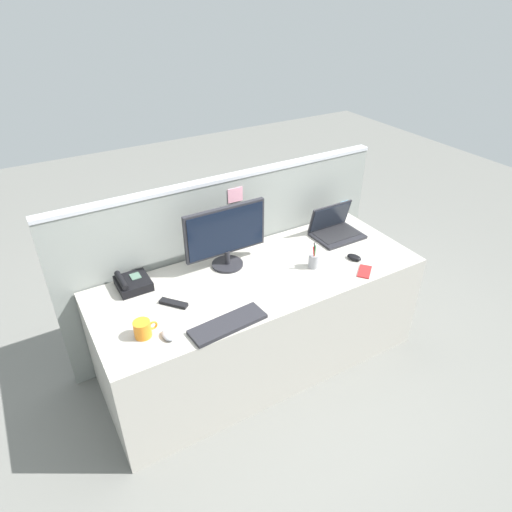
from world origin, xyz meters
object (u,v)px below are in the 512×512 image
computer_mouse_left_hand (354,257)px  pen_cup (314,260)px  cell_phone_red_case (365,271)px  keyboard_main (228,324)px  coffee_mug (143,329)px  tv_remote (173,303)px  desktop_monitor (226,234)px  laptop (334,228)px  desk_phone (132,283)px  computer_mouse_right_hand (168,335)px

computer_mouse_left_hand → pen_cup: size_ratio=0.58×
cell_phone_red_case → keyboard_main: bearing=-129.0°
keyboard_main → coffee_mug: size_ratio=3.35×
tv_remote → desktop_monitor: bearing=-14.4°
laptop → cell_phone_red_case: (-0.14, -0.48, -0.05)m
desk_phone → keyboard_main: bearing=-60.7°
tv_remote → coffee_mug: (-0.23, -0.17, 0.04)m
computer_mouse_right_hand → cell_phone_red_case: bearing=-7.5°
desktop_monitor → keyboard_main: 0.64m
laptop → desk_phone: bearing=176.0°
keyboard_main → computer_mouse_right_hand: bearing=161.9°
computer_mouse_left_hand → tv_remote: (-1.22, 0.16, -0.01)m
cell_phone_red_case → tv_remote: tv_remote is taller
laptop → coffee_mug: laptop is taller
computer_mouse_right_hand → coffee_mug: bearing=139.1°
laptop → keyboard_main: laptop is taller
computer_mouse_left_hand → pen_cup: (-0.29, 0.06, 0.03)m
desktop_monitor → pen_cup: size_ratio=3.19×
desk_phone → keyboard_main: size_ratio=0.46×
desktop_monitor → desk_phone: size_ratio=2.76×
computer_mouse_right_hand → tv_remote: (0.13, 0.25, -0.01)m
pen_cup → tv_remote: 0.94m
computer_mouse_right_hand → tv_remote: 0.28m
computer_mouse_left_hand → desk_phone: bearing=142.3°
keyboard_main → pen_cup: size_ratio=2.50×
computer_mouse_right_hand → laptop: bearing=11.4°
keyboard_main → coffee_mug: bearing=155.5°
desk_phone → computer_mouse_right_hand: 0.53m
cell_phone_red_case → coffee_mug: (-1.41, 0.14, 0.04)m
laptop → tv_remote: bearing=-172.4°
desk_phone → coffee_mug: bearing=-100.3°
cell_phone_red_case → pen_cup: bearing=-170.8°
desk_phone → cell_phone_red_case: size_ratio=1.38×
desktop_monitor → desk_phone: bearing=174.0°
cell_phone_red_case → tv_remote: 1.22m
desk_phone → computer_mouse_left_hand: bearing=-17.6°
keyboard_main → computer_mouse_right_hand: 0.32m
desk_phone → cell_phone_red_case: bearing=-23.8°
pen_cup → computer_mouse_right_hand: bearing=-171.6°
desktop_monitor → desk_phone: (-0.61, 0.06, -0.20)m
desktop_monitor → computer_mouse_left_hand: size_ratio=5.50×
desk_phone → coffee_mug: coffee_mug is taller
desk_phone → cell_phone_red_case: 1.45m
laptop → computer_mouse_right_hand: laptop is taller
laptop → computer_mouse_right_hand: 1.51m
computer_mouse_right_hand → pen_cup: pen_cup is taller
coffee_mug → computer_mouse_left_hand: bearing=0.6°
keyboard_main → cell_phone_red_case: keyboard_main is taller
desktop_monitor → tv_remote: 0.55m
pen_cup → cell_phone_red_case: bearing=-40.8°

